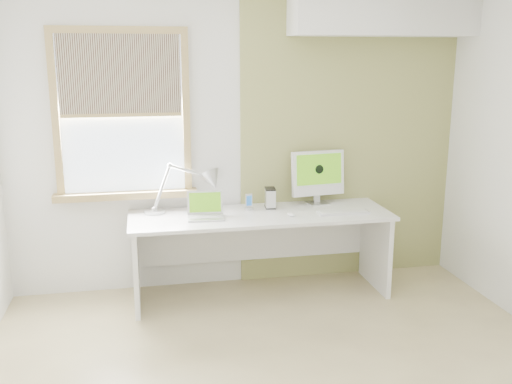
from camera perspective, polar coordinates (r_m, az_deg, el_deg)
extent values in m
cube|color=tan|center=(3.88, 3.22, -18.34)|extent=(4.00, 3.50, 0.02)
cube|color=white|center=(5.07, -1.59, 5.12)|extent=(4.00, 0.02, 2.60)
cube|color=white|center=(1.82, 18.11, -11.00)|extent=(4.00, 0.02, 2.60)
cube|color=#9F9D58|center=(5.32, 9.18, 5.34)|extent=(2.00, 0.02, 2.60)
cube|color=white|center=(5.20, 12.50, 17.18)|extent=(1.60, 0.40, 0.42)
cube|color=tan|center=(4.98, -19.29, 7.12)|extent=(0.06, 0.06, 1.42)
cube|color=tan|center=(4.95, -6.95, 7.74)|extent=(0.06, 0.06, 1.42)
cube|color=tan|center=(4.91, -13.58, 15.38)|extent=(1.00, 0.06, 0.06)
cube|color=tan|center=(5.03, -12.74, -0.28)|extent=(1.20, 0.14, 0.06)
cube|color=#D1E2F9|center=(4.95, -13.14, 7.49)|extent=(1.00, 0.01, 1.30)
cube|color=beige|center=(4.89, -13.36, 11.23)|extent=(0.98, 0.02, 0.65)
cube|color=tan|center=(4.91, -13.15, 7.44)|extent=(0.98, 0.03, 0.03)
cube|color=white|center=(4.85, 0.47, -2.33)|extent=(2.20, 0.70, 0.03)
cube|color=white|center=(4.87, -11.82, -7.09)|extent=(0.04, 0.64, 0.70)
cube|color=white|center=(5.27, 11.77, -5.50)|extent=(0.04, 0.64, 0.70)
cube|color=white|center=(5.23, -0.26, -4.20)|extent=(2.08, 0.02, 0.48)
cylinder|color=#B9BCBE|center=(4.94, -10.05, -1.93)|extent=(0.21, 0.21, 0.02)
sphere|color=#B9BCBE|center=(4.93, -10.06, -1.72)|extent=(0.06, 0.06, 0.05)
cylinder|color=#B9BCBE|center=(4.91, -9.31, 0.44)|extent=(0.17, 0.07, 0.38)
sphere|color=#B9BCBE|center=(4.89, -8.55, 2.62)|extent=(0.06, 0.06, 0.05)
cylinder|color=#B9BCBE|center=(4.93, -6.60, 2.05)|extent=(0.34, 0.06, 0.15)
sphere|color=#B9BCBE|center=(4.97, -4.69, 1.48)|extent=(0.05, 0.05, 0.04)
cone|color=#B9BCBE|center=(4.99, -4.34, 1.16)|extent=(0.30, 0.30, 0.23)
cube|color=#B9BCBE|center=(4.72, -4.99, -2.53)|extent=(0.31, 0.23, 0.02)
cube|color=#B2B5B7|center=(4.72, -4.99, -2.43)|extent=(0.26, 0.14, 0.00)
cube|color=#B9BCBE|center=(4.79, -5.08, -1.00)|extent=(0.30, 0.08, 0.19)
cube|color=#447F0F|center=(4.79, -5.07, -1.02)|extent=(0.26, 0.06, 0.16)
cylinder|color=#B9BCBE|center=(4.97, -0.71, -1.64)|extent=(0.09, 0.09, 0.02)
cube|color=#B9BCBE|center=(4.95, -0.71, -0.85)|extent=(0.06, 0.02, 0.12)
cube|color=#194C99|center=(4.94, -0.68, -0.87)|extent=(0.05, 0.01, 0.09)
cube|color=#B9BCBE|center=(5.01, 1.41, -0.59)|extent=(0.10, 0.14, 0.18)
cube|color=black|center=(4.99, 1.42, 0.33)|extent=(0.10, 0.14, 0.01)
cube|color=black|center=(5.03, 1.41, -1.50)|extent=(0.10, 0.14, 0.01)
cube|color=#B9BCBE|center=(5.19, 6.18, -1.11)|extent=(0.20, 0.18, 0.01)
cube|color=#B9BCBE|center=(5.20, 6.06, -0.14)|extent=(0.06, 0.03, 0.16)
cube|color=white|center=(5.15, 6.16, 1.88)|extent=(0.49, 0.14, 0.40)
cube|color=#447F0F|center=(5.11, 6.30, 2.26)|extent=(0.43, 0.08, 0.27)
cylinder|color=black|center=(5.11, 6.31, 2.25)|extent=(0.08, 0.02, 0.08)
cube|color=white|center=(4.91, 8.67, -2.02)|extent=(0.44, 0.13, 0.02)
cube|color=white|center=(4.90, 8.67, -1.92)|extent=(0.41, 0.10, 0.00)
ellipsoid|color=white|center=(4.77, 3.53, -2.25)|extent=(0.08, 0.11, 0.03)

